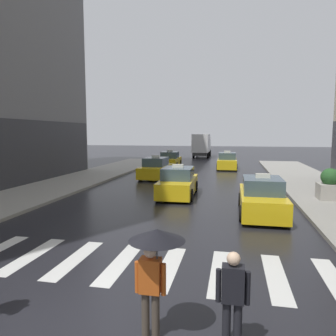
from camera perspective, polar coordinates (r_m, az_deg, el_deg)
name	(u,v)px	position (r m, az deg, el deg)	size (l,w,h in m)	color
ground_plane	(62,330)	(6.69, -18.48, -25.90)	(160.00, 160.00, 0.00)	black
crosswalk_markings	(120,263)	(9.10, -8.56, -16.55)	(11.30, 2.80, 0.01)	silver
taxi_lead	(262,198)	(14.35, 16.54, -5.20)	(1.94, 4.55, 1.80)	yellow
taxi_second	(178,183)	(17.77, 1.83, -2.75)	(2.01, 4.58, 1.80)	yellow
taxi_third	(156,169)	(24.79, -2.17, -0.16)	(2.04, 4.59, 1.80)	yellow
taxi_fourth	(170,160)	(32.45, 0.36, 1.39)	(2.03, 4.59, 1.80)	yellow
taxi_fifth	(227,162)	(31.51, 10.59, 1.13)	(1.97, 4.56, 1.80)	yellow
box_truck	(202,145)	(46.11, 6.10, 4.23)	(2.34, 7.56, 3.35)	#2D2D2D
pedestrian_with_umbrella	(155,253)	(5.53, -2.44, -15.10)	(0.96, 0.96, 1.94)	#473D33
pedestrian_plain_coat	(233,294)	(5.60, 11.57, -21.41)	(0.55, 0.24, 1.65)	black
planter_mid_block	(330,185)	(18.14, 27.09, -2.79)	(1.10, 1.10, 1.60)	#A8A399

